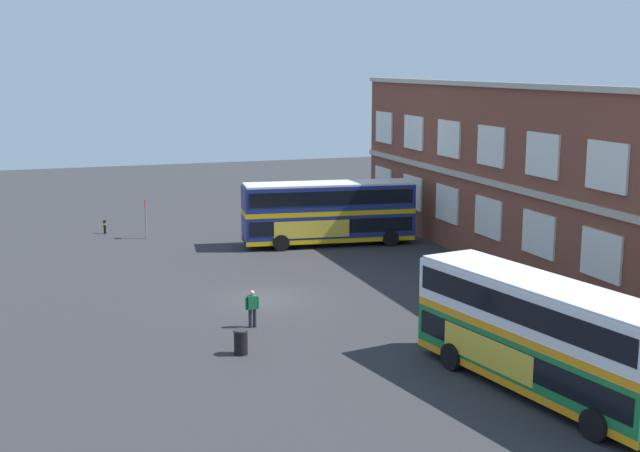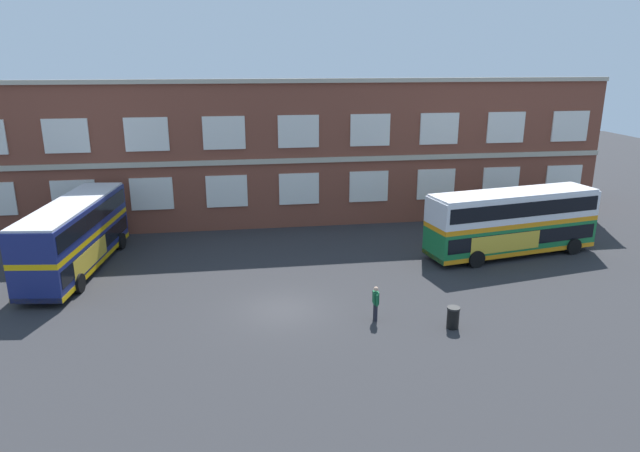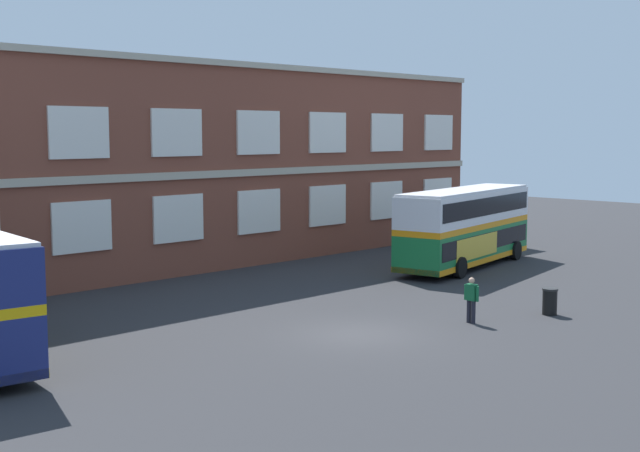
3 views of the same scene
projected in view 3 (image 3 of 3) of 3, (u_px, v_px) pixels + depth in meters
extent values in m
plane|color=#2B2B2D|center=(317.00, 325.00, 30.79)|extent=(120.00, 120.00, 0.00)
cube|color=brown|center=(131.00, 169.00, 43.19)|extent=(46.30, 8.00, 10.28)
cube|color=#B2A893|center=(178.00, 176.00, 40.35)|extent=(46.30, 0.16, 0.36)
cube|color=#B2A893|center=(175.00, 59.00, 39.76)|extent=(46.30, 0.28, 0.30)
cube|color=silver|center=(82.00, 227.00, 36.97)|extent=(2.88, 0.12, 2.26)
cube|color=silver|center=(179.00, 218.00, 40.59)|extent=(2.88, 0.12, 2.26)
cube|color=silver|center=(259.00, 211.00, 44.22)|extent=(2.88, 0.12, 2.26)
cube|color=silver|center=(328.00, 205.00, 47.84)|extent=(2.88, 0.12, 2.26)
cube|color=silver|center=(386.00, 200.00, 51.46)|extent=(2.88, 0.12, 2.26)
cube|color=silver|center=(438.00, 196.00, 55.09)|extent=(2.88, 0.12, 2.26)
cube|color=silver|center=(79.00, 133.00, 36.51)|extent=(2.88, 0.12, 2.26)
cube|color=silver|center=(177.00, 133.00, 40.14)|extent=(2.88, 0.12, 2.26)
cube|color=silver|center=(259.00, 133.00, 43.76)|extent=(2.88, 0.12, 2.26)
cube|color=silver|center=(328.00, 133.00, 47.39)|extent=(2.88, 0.12, 2.26)
cube|color=silver|center=(387.00, 133.00, 51.01)|extent=(2.88, 0.12, 2.26)
cube|color=silver|center=(439.00, 133.00, 54.63)|extent=(2.88, 0.12, 2.26)
cube|color=gold|center=(0.00, 317.00, 26.09)|extent=(0.63, 4.81, 1.10)
cylinder|color=black|center=(22.00, 355.00, 24.62)|extent=(0.45, 1.07, 1.04)
cube|color=#197038|center=(465.00, 244.00, 43.92)|extent=(11.28, 4.50, 1.75)
cube|color=black|center=(465.00, 240.00, 43.90)|extent=(10.85, 4.46, 0.90)
cube|color=orange|center=(465.00, 224.00, 43.81)|extent=(11.28, 4.50, 0.30)
cube|color=silver|center=(466.00, 206.00, 43.70)|extent=(11.28, 4.50, 1.55)
cube|color=black|center=(466.00, 205.00, 43.70)|extent=(10.85, 4.46, 0.90)
cube|color=orange|center=(465.00, 258.00, 44.00)|extent=(11.28, 4.52, 0.28)
cube|color=silver|center=(466.00, 190.00, 43.61)|extent=(11.04, 4.36, 0.12)
cube|color=gold|center=(478.00, 247.00, 42.10)|extent=(4.77, 0.90, 1.10)
cube|color=yellow|center=(506.00, 192.00, 48.14)|extent=(0.36, 1.64, 0.40)
cylinder|color=black|center=(516.00, 250.00, 46.44)|extent=(1.08, 0.50, 1.04)
cylinder|color=black|center=(473.00, 247.00, 47.87)|extent=(1.08, 0.50, 1.04)
cylinder|color=black|center=(460.00, 268.00, 40.58)|extent=(1.08, 0.50, 1.04)
cylinder|color=black|center=(413.00, 263.00, 42.01)|extent=(1.08, 0.50, 1.04)
cylinder|color=black|center=(469.00, 311.00, 31.13)|extent=(0.16, 0.16, 0.85)
cylinder|color=black|center=(473.00, 312.00, 30.99)|extent=(0.16, 0.16, 0.85)
cube|color=#145933|center=(471.00, 292.00, 30.98)|extent=(0.24, 0.40, 0.60)
cylinder|color=#145933|center=(466.00, 292.00, 31.17)|extent=(0.11, 0.11, 0.57)
cylinder|color=#145933|center=(477.00, 294.00, 30.80)|extent=(0.11, 0.11, 0.57)
sphere|color=tan|center=(472.00, 280.00, 30.93)|extent=(0.22, 0.22, 0.22)
cylinder|color=black|center=(550.00, 303.00, 32.47)|extent=(0.56, 0.56, 0.95)
cylinder|color=black|center=(550.00, 289.00, 32.41)|extent=(0.60, 0.60, 0.08)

